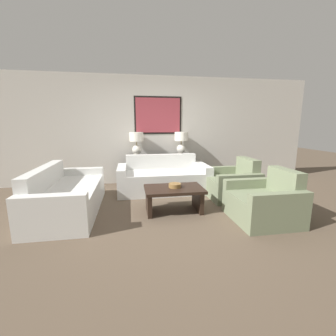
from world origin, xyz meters
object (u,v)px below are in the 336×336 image
(couch_by_side, at_px, (67,196))
(table_lamp_left, at_px, (137,141))
(console_table, at_px, (160,169))
(armchair_near_back_wall, at_px, (232,184))
(table_lamp_right, at_px, (181,141))
(couch_by_back_wall, at_px, (163,179))
(armchair_near_camera, at_px, (264,203))
(decorative_bowl, at_px, (175,185))
(coffee_table, at_px, (174,195))

(couch_by_side, bearing_deg, table_lamp_left, 52.43)
(console_table, bearing_deg, armchair_near_back_wall, -44.83)
(table_lamp_right, bearing_deg, console_table, 180.00)
(console_table, distance_m, couch_by_back_wall, 0.66)
(table_lamp_left, height_order, armchair_near_camera, table_lamp_left)
(table_lamp_left, height_order, decorative_bowl, table_lamp_left)
(table_lamp_right, height_order, couch_by_back_wall, table_lamp_right)
(table_lamp_left, relative_size, armchair_near_camera, 0.58)
(couch_by_back_wall, relative_size, armchair_near_back_wall, 2.09)
(couch_by_side, bearing_deg, couch_by_back_wall, 28.13)
(console_table, distance_m, decorative_bowl, 1.88)
(couch_by_side, bearing_deg, console_table, 41.95)
(armchair_near_back_wall, bearing_deg, armchair_near_camera, -90.00)
(table_lamp_right, distance_m, coffee_table, 2.12)
(table_lamp_left, xyz_separation_m, armchair_near_camera, (1.88, -2.46, -0.80))
(table_lamp_right, relative_size, armchair_near_camera, 0.58)
(couch_by_back_wall, bearing_deg, table_lamp_left, 130.26)
(table_lamp_left, height_order, table_lamp_right, same)
(console_table, relative_size, couch_by_side, 0.77)
(couch_by_back_wall, bearing_deg, decorative_bowl, -89.12)
(console_table, bearing_deg, decorative_bowl, -89.43)
(console_table, bearing_deg, couch_by_back_wall, -90.00)
(armchair_near_camera, bearing_deg, couch_by_side, 164.80)
(decorative_bowl, bearing_deg, table_lamp_right, 74.05)
(decorative_bowl, bearing_deg, armchair_near_back_wall, 22.87)
(table_lamp_right, height_order, decorative_bowl, table_lamp_right)
(armchair_near_back_wall, distance_m, armchair_near_camera, 1.14)
(armchair_near_camera, bearing_deg, table_lamp_left, 127.39)
(couch_by_back_wall, bearing_deg, couch_by_side, -151.87)
(armchair_near_camera, bearing_deg, table_lamp_right, 107.46)
(console_table, height_order, couch_by_side, couch_by_side)
(table_lamp_right, height_order, armchair_near_camera, table_lamp_right)
(console_table, relative_size, coffee_table, 1.55)
(table_lamp_right, bearing_deg, armchair_near_camera, -72.54)
(couch_by_back_wall, distance_m, armchair_near_back_wall, 1.49)
(armchair_near_back_wall, bearing_deg, table_lamp_right, 120.39)
(couch_by_side, relative_size, coffee_table, 2.02)
(console_table, xyz_separation_m, armchair_near_camera, (1.33, -2.46, -0.09))
(console_table, xyz_separation_m, table_lamp_right, (0.55, 0.00, 0.71))
(console_table, distance_m, table_lamp_left, 0.90)
(table_lamp_left, xyz_separation_m, couch_by_side, (-1.24, -1.61, -0.79))
(coffee_table, relative_size, armchair_near_back_wall, 1.03)
(console_table, bearing_deg, coffee_table, -90.12)
(console_table, bearing_deg, table_lamp_right, 0.00)
(table_lamp_left, distance_m, armchair_near_back_wall, 2.43)
(armchair_near_camera, bearing_deg, coffee_table, 156.80)
(console_table, relative_size, armchair_near_camera, 1.61)
(table_lamp_right, bearing_deg, decorative_bowl, -105.95)
(couch_by_back_wall, relative_size, armchair_near_camera, 2.09)
(decorative_bowl, xyz_separation_m, armchair_near_camera, (1.31, -0.59, -0.19))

